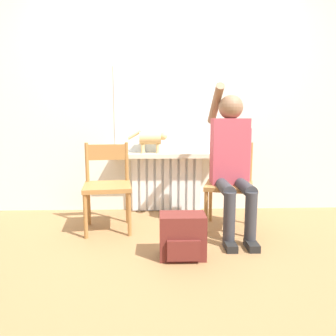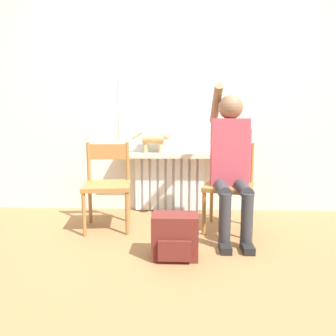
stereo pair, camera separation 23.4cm
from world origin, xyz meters
name	(u,v)px [view 1 (the left image)]	position (x,y,z in m)	size (l,w,h in m)	color
ground_plane	(171,250)	(0.00, 0.00, 0.00)	(12.00, 12.00, 0.00)	olive
wall_with_window	(166,92)	(0.00, 1.23, 1.35)	(7.00, 0.06, 2.70)	silver
radiator	(167,184)	(0.00, 1.15, 0.31)	(0.81, 0.08, 0.63)	white
windowsill	(167,155)	(0.00, 1.09, 0.65)	(1.21, 0.22, 0.05)	beige
window_glass	(166,109)	(0.00, 1.20, 1.16)	(1.17, 0.01, 0.96)	white
chair_left	(107,184)	(-0.58, 0.54, 0.44)	(0.49, 0.49, 0.83)	#9E6B38
chair_right	(229,183)	(0.59, 0.54, 0.44)	(0.54, 0.54, 0.83)	#9E6B38
person	(232,157)	(0.58, 0.43, 0.71)	(0.36, 1.01, 1.38)	#333338
cat	(151,139)	(-0.17, 1.08, 0.84)	(0.44, 0.14, 0.26)	#DBB77A
backpack	(182,236)	(0.08, -0.14, 0.17)	(0.35, 0.25, 0.34)	maroon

